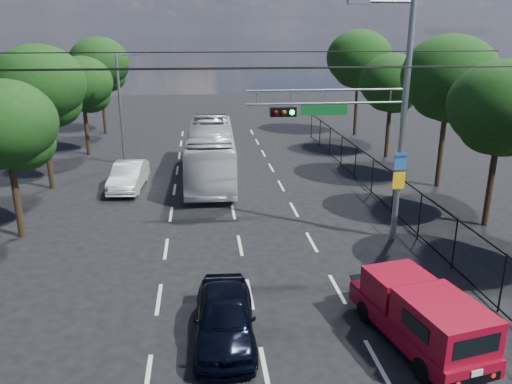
{
  "coord_description": "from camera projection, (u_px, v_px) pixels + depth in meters",
  "views": [
    {
      "loc": [
        -1.45,
        -10.76,
        8.37
      ],
      "look_at": [
        0.48,
        6.4,
        2.8
      ],
      "focal_mm": 35.0,
      "sensor_mm": 36.0,
      "label": 1
    }
  ],
  "objects": [
    {
      "name": "red_pickup",
      "position": [
        420.0,
        314.0,
        13.69
      ],
      "size": [
        2.65,
        5.06,
        1.8
      ],
      "color": "black",
      "rests_on": "ground"
    },
    {
      "name": "utility_wires",
      "position": [
        236.0,
        63.0,
        19.03
      ],
      "size": [
        22.0,
        5.04,
        0.74
      ],
      "color": "black",
      "rests_on": "ground"
    },
    {
      "name": "white_bus",
      "position": [
        211.0,
        152.0,
        29.52
      ],
      "size": [
        2.98,
        11.34,
        3.14
      ],
      "primitive_type": "imported",
      "rotation": [
        0.0,
        0.0,
        -0.03
      ],
      "color": "silver",
      "rests_on": "ground"
    },
    {
      "name": "tree_right_b",
      "position": [
        501.0,
        114.0,
        21.07
      ],
      "size": [
        4.5,
        4.5,
        7.31
      ],
      "color": "black",
      "rests_on": "ground"
    },
    {
      "name": "tree_left_e",
      "position": [
        100.0,
        67.0,
        41.41
      ],
      "size": [
        4.92,
        4.92,
        7.99
      ],
      "color": "black",
      "rests_on": "ground"
    },
    {
      "name": "tree_left_b",
      "position": [
        7.0,
        130.0,
        19.99
      ],
      "size": [
        4.08,
        4.08,
        6.63
      ],
      "color": "black",
      "rests_on": "ground"
    },
    {
      "name": "fence_right",
      "position": [
        384.0,
        186.0,
        24.9
      ],
      "size": [
        0.06,
        34.03,
        2.0
      ],
      "color": "black",
      "rests_on": "ground"
    },
    {
      "name": "lane_markings",
      "position": [
        231.0,
        199.0,
        26.13
      ],
      "size": [
        6.12,
        38.0,
        0.01
      ],
      "color": "beige",
      "rests_on": "ground"
    },
    {
      "name": "tree_left_c",
      "position": [
        40.0,
        91.0,
        26.3
      ],
      "size": [
        4.8,
        4.8,
        7.8
      ],
      "color": "black",
      "rests_on": "ground"
    },
    {
      "name": "tree_right_e",
      "position": [
        359.0,
        63.0,
        40.71
      ],
      "size": [
        5.28,
        5.28,
        8.58
      ],
      "color": "black",
      "rests_on": "ground"
    },
    {
      "name": "streetlight_left",
      "position": [
        123.0,
        104.0,
        31.82
      ],
      "size": [
        2.09,
        0.22,
        7.08
      ],
      "color": "slate",
      "rests_on": "ground"
    },
    {
      "name": "signal_mast",
      "position": [
        374.0,
        116.0,
        19.41
      ],
      "size": [
        6.43,
        0.39,
        9.5
      ],
      "color": "slate",
      "rests_on": "ground"
    },
    {
      "name": "white_van",
      "position": [
        129.0,
        176.0,
        27.61
      ],
      "size": [
        1.89,
        4.58,
        1.47
      ],
      "primitive_type": "imported",
      "rotation": [
        0.0,
        0.0,
        -0.08
      ],
      "color": "silver",
      "rests_on": "ground"
    },
    {
      "name": "ground",
      "position": [
        265.0,
        371.0,
        12.9
      ],
      "size": [
        120.0,
        120.0,
        0.0
      ],
      "primitive_type": "plane",
      "color": "black",
      "rests_on": "ground"
    },
    {
      "name": "navy_hatchback",
      "position": [
        225.0,
        317.0,
        14.03
      ],
      "size": [
        1.86,
        4.28,
        1.44
      ],
      "primitive_type": "imported",
      "rotation": [
        0.0,
        0.0,
        -0.04
      ],
      "color": "black",
      "rests_on": "ground"
    },
    {
      "name": "tree_right_c",
      "position": [
        449.0,
        83.0,
        26.6
      ],
      "size": [
        5.1,
        5.1,
        8.29
      ],
      "color": "black",
      "rests_on": "ground"
    },
    {
      "name": "tree_left_d",
      "position": [
        83.0,
        87.0,
        34.11
      ],
      "size": [
        4.2,
        4.2,
        6.83
      ],
      "color": "black",
      "rests_on": "ground"
    },
    {
      "name": "tree_right_d",
      "position": [
        392.0,
        86.0,
        33.45
      ],
      "size": [
        4.32,
        4.32,
        7.02
      ],
      "color": "black",
      "rests_on": "ground"
    }
  ]
}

